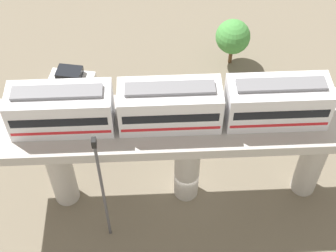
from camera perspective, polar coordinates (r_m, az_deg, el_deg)
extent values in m
plane|color=#706654|center=(40.22, 2.05, -7.44)|extent=(120.00, 120.00, 0.00)
cylinder|color=#B7B2AA|center=(38.74, 16.20, -3.47)|extent=(1.90, 1.90, 7.86)
cylinder|color=#B7B2AA|center=(36.97, 2.21, -4.16)|extent=(1.90, 1.90, 7.86)
cylinder|color=#B7B2AA|center=(37.54, -12.25, -4.60)|extent=(1.90, 1.90, 7.86)
cube|color=#B7B2AA|center=(33.56, 2.43, 0.18)|extent=(5.20, 28.85, 0.80)
cube|color=silver|center=(33.05, 12.35, 2.65)|extent=(2.60, 6.60, 3.00)
cube|color=black|center=(32.87, 12.42, 2.95)|extent=(2.64, 6.07, 0.70)
cube|color=red|center=(33.59, 12.14, 1.78)|extent=(2.64, 6.34, 0.24)
cube|color=slate|center=(31.90, 12.83, 4.62)|extent=(1.10, 5.61, 0.24)
cube|color=silver|center=(32.06, 0.21, 2.29)|extent=(2.60, 6.60, 3.00)
cube|color=black|center=(31.88, 0.21, 2.59)|extent=(2.64, 6.07, 0.70)
cube|color=red|center=(32.62, 0.20, 1.40)|extent=(2.64, 6.34, 0.24)
cube|color=slate|center=(30.89, 0.22, 4.31)|extent=(1.10, 5.61, 0.24)
cube|color=silver|center=(32.57, -12.10, 1.82)|extent=(2.60, 6.60, 3.00)
cube|color=black|center=(32.39, -12.18, 2.11)|extent=(2.64, 6.07, 0.70)
cube|color=red|center=(33.12, -11.90, 0.95)|extent=(2.64, 6.34, 0.24)
cube|color=slate|center=(31.41, -12.58, 3.79)|extent=(1.10, 5.61, 0.24)
cube|color=white|center=(48.30, -10.85, 5.18)|extent=(2.55, 4.46, 1.00)
cube|color=black|center=(47.72, -11.19, 5.92)|extent=(2.04, 2.56, 0.76)
cube|color=black|center=(43.34, -8.07, -1.07)|extent=(2.09, 4.31, 1.00)
cube|color=black|center=(42.68, -8.40, -0.34)|extent=(1.80, 2.41, 0.76)
cylinder|color=brown|center=(49.55, 7.18, 8.23)|extent=(0.36, 0.36, 2.36)
sphere|color=#479342|center=(48.20, 7.42, 10.08)|extent=(3.29, 3.29, 3.29)
cylinder|color=#4C4C51|center=(34.01, -7.37, -7.76)|extent=(0.20, 0.20, 10.66)
cube|color=black|center=(29.44, -8.45, -1.89)|extent=(0.44, 0.28, 0.60)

